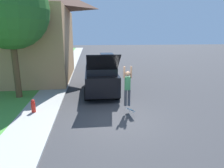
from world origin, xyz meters
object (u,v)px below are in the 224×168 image
at_px(suv_parked, 100,75).
at_px(fire_hydrant, 33,106).
at_px(skateboarder, 127,86).
at_px(skateboard, 130,110).
at_px(car_down_street, 107,59).
at_px(lawn_tree_near, 9,10).

distance_m(suv_parked, fire_hydrant, 4.87).
height_order(skateboarder, skateboard, skateboarder).
distance_m(car_down_street, fire_hydrant, 15.77).
xyz_separation_m(car_down_street, skateboarder, (-0.37, -15.48, 0.70)).
height_order(suv_parked, car_down_street, suv_parked).
bearing_deg(lawn_tree_near, skateboarder, -27.43).
bearing_deg(fire_hydrant, car_down_street, 72.02).
bearing_deg(skateboarder, lawn_tree_near, 152.57).
distance_m(skateboarder, skateboard, 1.14).
relative_size(suv_parked, skateboard, 7.25).
height_order(skateboard, fire_hydrant, fire_hydrant).
bearing_deg(fire_hydrant, skateboard, -8.99).
height_order(suv_parked, fire_hydrant, suv_parked).
relative_size(car_down_street, fire_hydrant, 7.06).
xyz_separation_m(lawn_tree_near, fire_hydrant, (1.52, -2.64, -4.63)).
xyz_separation_m(skateboarder, fire_hydrant, (-4.50, 0.48, -0.99)).
distance_m(suv_parked, skateboarder, 3.99).
bearing_deg(lawn_tree_near, car_down_street, 62.67).
distance_m(lawn_tree_near, skateboarder, 7.69).
height_order(lawn_tree_near, suv_parked, lawn_tree_near).
height_order(car_down_street, skateboarder, skateboarder).
xyz_separation_m(suv_parked, skateboarder, (1.06, -3.84, 0.24)).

